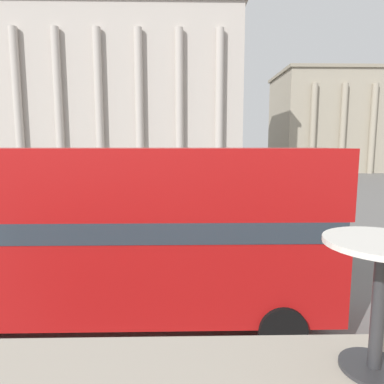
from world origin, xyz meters
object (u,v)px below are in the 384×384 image
(double_decker_bus, at_px, (98,230))
(pedestrian_blue, at_px, (274,186))
(plaza_building_right, at_px, (377,123))
(car_black, at_px, (275,199))
(car_silver, at_px, (254,212))
(pedestrian_white, at_px, (175,206))
(cafe_dining_table, at_px, (381,276))
(pedestrian_grey, at_px, (173,180))
(traffic_light_near, at_px, (340,198))
(traffic_light_mid, at_px, (186,183))
(traffic_light_far, at_px, (141,174))
(plaza_building_left, at_px, (129,100))

(double_decker_bus, distance_m, pedestrian_blue, 23.16)
(plaza_building_right, xyz_separation_m, car_black, (-27.43, -36.77, -7.59))
(car_black, relative_size, car_silver, 1.00)
(pedestrian_blue, xyz_separation_m, pedestrian_white, (-8.23, -9.81, 0.03))
(cafe_dining_table, xyz_separation_m, pedestrian_grey, (-2.20, 32.48, -2.83))
(car_silver, bearing_deg, cafe_dining_table, -82.13)
(plaza_building_right, relative_size, traffic_light_near, 8.86)
(car_black, distance_m, car_silver, 5.01)
(traffic_light_mid, bearing_deg, car_silver, 28.67)
(traffic_light_far, bearing_deg, pedestrian_white, -65.59)
(pedestrian_grey, bearing_deg, car_black, -24.41)
(traffic_light_near, bearing_deg, traffic_light_far, 122.80)
(double_decker_bus, xyz_separation_m, pedestrian_grey, (0.89, 26.22, -1.51))
(cafe_dining_table, distance_m, traffic_light_near, 10.89)
(pedestrian_grey, xyz_separation_m, pedestrian_white, (0.63, -15.08, 0.09))
(plaza_building_left, distance_m, traffic_light_near, 37.09)
(cafe_dining_table, distance_m, car_black, 22.30)
(pedestrian_blue, bearing_deg, double_decker_bus, -79.54)
(traffic_light_near, xyz_separation_m, traffic_light_far, (-8.56, 13.28, -0.31))
(traffic_light_near, height_order, pedestrian_white, traffic_light_near)
(traffic_light_far, bearing_deg, traffic_light_mid, -68.52)
(traffic_light_mid, bearing_deg, cafe_dining_table, -86.35)
(double_decker_bus, distance_m, traffic_light_mid, 8.94)
(double_decker_bus, xyz_separation_m, pedestrian_white, (1.52, 11.14, -1.42))
(traffic_light_far, bearing_deg, car_silver, -41.05)
(plaza_building_right, bearing_deg, pedestrian_blue, -129.90)
(pedestrian_grey, bearing_deg, car_silver, -40.09)
(double_decker_bus, distance_m, pedestrian_grey, 26.28)
(traffic_light_far, distance_m, car_silver, 9.52)
(cafe_dining_table, distance_m, pedestrian_grey, 32.67)
(traffic_light_far, bearing_deg, cafe_dining_table, -79.73)
(traffic_light_far, height_order, pedestrian_blue, traffic_light_far)
(pedestrian_grey, bearing_deg, plaza_building_right, 68.23)
(traffic_light_near, height_order, traffic_light_mid, traffic_light_near)
(pedestrian_blue, relative_size, pedestrian_grey, 1.06)
(car_black, distance_m, pedestrian_blue, 5.93)
(double_decker_bus, relative_size, car_silver, 2.63)
(traffic_light_mid, xyz_separation_m, traffic_light_far, (-3.25, 8.26, -0.29))
(traffic_light_near, xyz_separation_m, pedestrian_white, (-5.93, 7.48, -1.61))
(traffic_light_far, bearing_deg, traffic_light_near, -57.20)
(pedestrian_blue, bearing_deg, traffic_light_near, -62.18)
(plaza_building_right, bearing_deg, car_silver, -125.82)
(cafe_dining_table, distance_m, pedestrian_white, 17.68)
(plaza_building_right, height_order, pedestrian_grey, plaza_building_right)
(plaza_building_left, relative_size, pedestrian_white, 16.41)
(pedestrian_grey, bearing_deg, traffic_light_near, -42.07)
(plaza_building_right, distance_m, pedestrian_grey, 43.94)
(plaza_building_left, height_order, traffic_light_near, plaza_building_left)
(car_black, bearing_deg, traffic_light_mid, -32.97)
(double_decker_bus, distance_m, traffic_light_far, 16.97)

